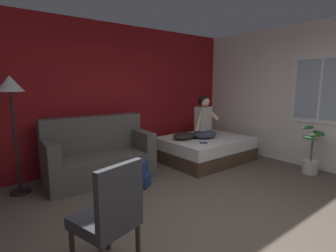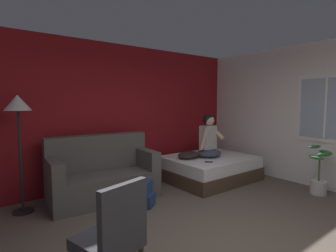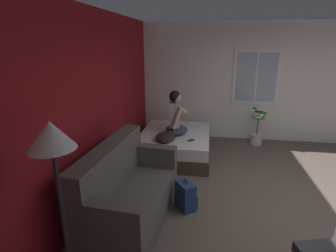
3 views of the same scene
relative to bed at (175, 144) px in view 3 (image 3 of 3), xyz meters
The scene contains 11 objects.
ground_plane 2.76m from the bed, 130.61° to the right, with size 40.00×40.00×0.00m, color brown.
wall_back_accent 2.33m from the bed, 150.87° to the left, with size 11.01×0.16×2.70m, color maroon.
wall_side_with_window 2.69m from the bed, 58.11° to the right, with size 0.19×7.40×2.70m.
bed is the anchor object (origin of this frame).
couch 2.22m from the bed, behind, with size 1.76×0.95×1.04m.
person_seated 0.60m from the bed, 161.95° to the right, with size 0.56×0.49×0.88m.
backpack 1.86m from the bed, 167.74° to the right, with size 0.35×0.35×0.46m.
throw_pillow 0.57m from the bed, 165.19° to the left, with size 0.48×0.36×0.14m, color #2D231E.
cell_phone 0.58m from the bed, 137.94° to the right, with size 0.07×0.14×0.01m, color black.
floor_lamp 3.58m from the bed, behind, with size 0.36×0.36×1.70m.
potted_plant 1.97m from the bed, 63.90° to the right, with size 0.39×0.37×0.85m.
Camera 3 is at (-3.22, 1.44, 2.25)m, focal length 28.00 mm.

